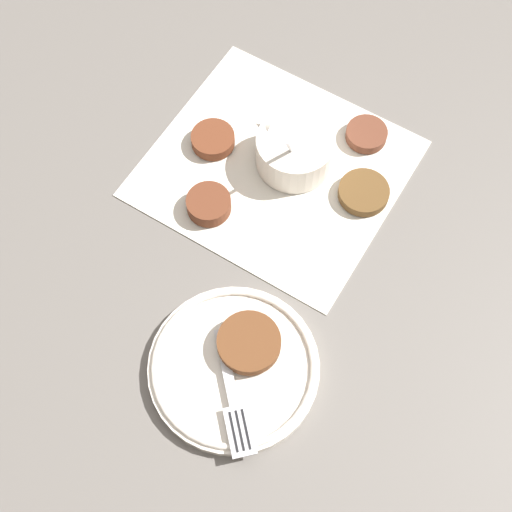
{
  "coord_description": "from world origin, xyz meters",
  "views": [
    {
      "loc": [
        -0.27,
        0.45,
        0.83
      ],
      "look_at": [
        -0.07,
        0.12,
        0.02
      ],
      "focal_mm": 50.0,
      "sensor_mm": 36.0,
      "label": 1
    }
  ],
  "objects_px": {
    "fritter_on_plate": "(249,343)",
    "serving_plate": "(234,367)",
    "sauce_bowl": "(294,151)",
    "fork": "(234,405)"
  },
  "relations": [
    {
      "from": "serving_plate",
      "to": "fork",
      "type": "relative_size",
      "value": 1.65
    },
    {
      "from": "sauce_bowl",
      "to": "serving_plate",
      "type": "distance_m",
      "value": 0.31
    },
    {
      "from": "serving_plate",
      "to": "fork",
      "type": "xyz_separation_m",
      "value": [
        -0.03,
        0.04,
        0.01
      ]
    },
    {
      "from": "sauce_bowl",
      "to": "serving_plate",
      "type": "xyz_separation_m",
      "value": [
        -0.09,
        0.29,
        -0.02
      ]
    },
    {
      "from": "serving_plate",
      "to": "fork",
      "type": "distance_m",
      "value": 0.05
    },
    {
      "from": "sauce_bowl",
      "to": "fork",
      "type": "distance_m",
      "value": 0.35
    },
    {
      "from": "sauce_bowl",
      "to": "fritter_on_plate",
      "type": "relative_size",
      "value": 1.5
    },
    {
      "from": "fritter_on_plate",
      "to": "fork",
      "type": "distance_m",
      "value": 0.08
    },
    {
      "from": "fritter_on_plate",
      "to": "serving_plate",
      "type": "bearing_deg",
      "value": 85.05
    },
    {
      "from": "sauce_bowl",
      "to": "serving_plate",
      "type": "bearing_deg",
      "value": 106.38
    }
  ]
}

